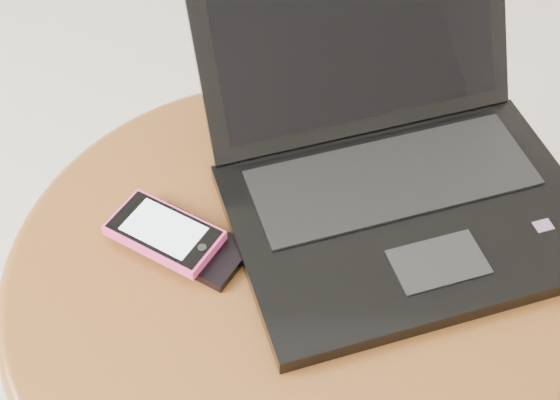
{
  "coord_description": "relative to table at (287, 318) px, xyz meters",
  "views": [
    {
      "loc": [
        -0.15,
        -0.52,
        1.19
      ],
      "look_at": [
        -0.12,
        0.03,
        0.56
      ],
      "focal_mm": 50.01,
      "sensor_mm": 36.0,
      "label": 1
    }
  ],
  "objects": [
    {
      "name": "phone_black",
      "position": [
        -0.11,
        0.03,
        0.11
      ],
      "size": [
        0.14,
        0.13,
        0.01
      ],
      "color": "black",
      "rests_on": "table"
    },
    {
      "name": "laptop",
      "position": [
        0.13,
        0.11,
        0.15
      ],
      "size": [
        0.47,
        0.48,
        0.24
      ],
      "color": "black",
      "rests_on": "table"
    },
    {
      "name": "phone_pink",
      "position": [
        -0.13,
        0.04,
        0.13
      ],
      "size": [
        0.14,
        0.12,
        0.01
      ],
      "color": "#F73D87",
      "rests_on": "phone_black"
    },
    {
      "name": "table",
      "position": [
        0.0,
        0.0,
        0.0
      ],
      "size": [
        0.63,
        0.63,
        0.5
      ],
      "color": "brown",
      "rests_on": "ground"
    }
  ]
}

